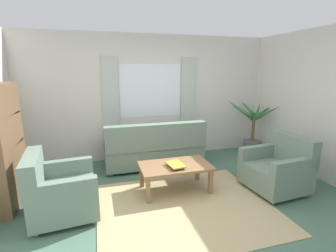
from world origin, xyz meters
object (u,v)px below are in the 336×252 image
(armchair_left, at_px, (59,191))
(book_stack_on_table, at_px, (176,165))
(couch, at_px, (154,148))
(coffee_table, at_px, (175,168))
(armchair_right, at_px, (278,169))
(bookshelf, at_px, (6,144))
(potted_plant, at_px, (252,130))

(armchair_left, bearing_deg, book_stack_on_table, -90.45)
(couch, relative_size, book_stack_on_table, 5.46)
(coffee_table, bearing_deg, couch, 94.53)
(armchair_left, xyz_separation_m, coffee_table, (1.67, 0.24, 0.03))
(armchair_left, relative_size, armchair_right, 1.01)
(armchair_left, distance_m, armchair_right, 3.26)
(armchair_right, bearing_deg, bookshelf, -104.63)
(book_stack_on_table, height_order, potted_plant, potted_plant)
(armchair_left, distance_m, book_stack_on_table, 1.66)
(armchair_left, relative_size, coffee_table, 0.83)
(couch, xyz_separation_m, potted_plant, (2.29, 0.10, 0.19))
(armchair_right, xyz_separation_m, potted_plant, (0.61, 1.60, 0.21))
(potted_plant, distance_m, bookshelf, 4.66)
(armchair_right, bearing_deg, potted_plant, 154.46)
(potted_plant, bearing_deg, coffee_table, -151.59)
(book_stack_on_table, relative_size, potted_plant, 0.28)
(bookshelf, bearing_deg, armchair_left, 52.75)
(armchair_right, relative_size, coffee_table, 0.82)
(armchair_right, height_order, coffee_table, armchair_right)
(armchair_left, bearing_deg, potted_plant, -75.35)
(armchair_left, bearing_deg, bookshelf, 47.16)
(couch, distance_m, book_stack_on_table, 1.19)
(armchair_left, relative_size, potted_plant, 0.73)
(potted_plant, bearing_deg, bookshelf, -168.84)
(coffee_table, xyz_separation_m, bookshelf, (-2.36, 0.29, 0.51))
(armchair_right, bearing_deg, couch, -136.46)
(armchair_right, distance_m, potted_plant, 1.72)
(couch, distance_m, potted_plant, 2.30)
(couch, bearing_deg, book_stack_on_table, 93.41)
(bookshelf, bearing_deg, potted_plant, 101.16)
(coffee_table, bearing_deg, bookshelf, 172.98)
(coffee_table, bearing_deg, potted_plant, 28.41)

